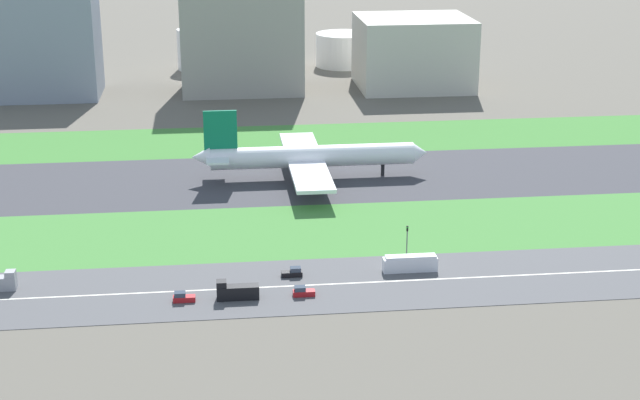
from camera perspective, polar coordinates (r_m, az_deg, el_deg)
The scene contains 19 objects.
ground_plane at distance 270.36m, azimuth -1.20°, elevation 1.26°, with size 800.00×800.00×0.00m, color #5B564C.
runway at distance 270.35m, azimuth -1.20°, elevation 1.27°, with size 280.00×46.00×0.10m, color #38383D.
grass_median_north at distance 309.55m, azimuth -1.92°, elevation 3.54°, with size 280.00×36.00×0.10m, color #3D7A33.
grass_median_south at distance 231.78m, azimuth -0.23°, elevation -1.76°, with size 280.00×36.00×0.10m, color #427F38.
highway at distance 202.33m, azimuth 0.78°, elevation -4.92°, with size 280.00×28.00×0.10m, color #4C4C4F.
highway_centerline at distance 202.31m, azimuth 0.78°, elevation -4.91°, with size 266.00×0.50×0.01m, color silver.
airliner at distance 268.74m, azimuth -0.79°, elevation 2.54°, with size 65.00×56.00×19.70m.
truck_2 at distance 195.71m, azimuth -4.88°, elevation -5.33°, with size 8.40×2.50×4.00m.
bus_0 at distance 208.87m, azimuth 5.27°, elevation -3.69°, with size 11.60×2.50×3.50m.
car_0 at distance 196.74m, azimuth -1.01°, elevation -5.36°, with size 4.40×1.80×2.00m.
car_3 at distance 196.09m, azimuth -7.98°, elevation -5.64°, with size 4.40×1.80×2.00m.
car_2 at distance 205.77m, azimuth -1.60°, elevation -4.24°, with size 4.40×1.80×2.00m.
traffic_light at distance 215.40m, azimuth 5.09°, elevation -2.27°, with size 0.36×0.50×7.20m.
terminal_building at distance 381.68m, azimuth -16.66°, elevation 8.58°, with size 51.34×29.38×37.71m, color gray.
hangar_building at distance 375.16m, azimuth -4.62°, elevation 10.11°, with size 45.32×28.72×50.38m, color #9E998E.
office_tower at distance 385.11m, azimuth 5.44°, elevation 8.55°, with size 42.70×37.44×27.05m, color beige.
fuel_tank_west at distance 422.05m, azimuth -7.09°, elevation 8.70°, with size 17.62×17.62×17.06m, color silver.
fuel_tank_centre at distance 422.81m, azimuth -3.39°, elevation 8.73°, with size 25.07×25.07×15.57m, color silver.
fuel_tank_east at distance 426.30m, azimuth 1.38°, elevation 8.74°, with size 23.80×23.80×14.12m, color silver.
Camera 1 is at (-24.03, -256.70, 81.39)m, focal length 54.99 mm.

